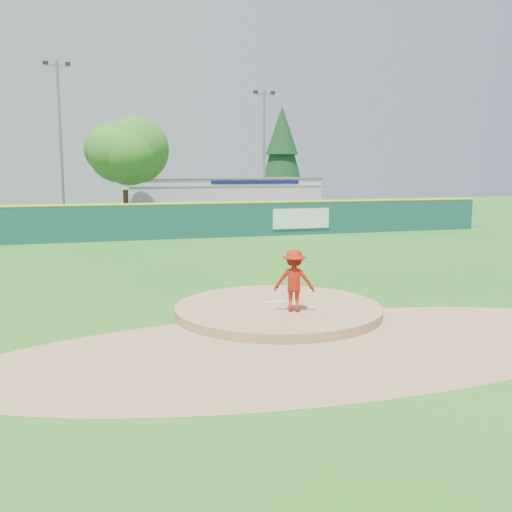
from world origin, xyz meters
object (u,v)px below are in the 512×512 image
object	(u,v)px
pitcher	(294,281)
light_pole_left	(60,138)
deciduous_tree	(124,160)
light_pole_right	(264,149)
van	(253,218)
conifer_tree	(282,153)
pool_building_grp	(218,198)

from	to	relation	value
pitcher	light_pole_left	bearing A→B (deg)	-53.41
deciduous_tree	light_pole_left	distance (m)	4.72
light_pole_right	van	bearing A→B (deg)	-115.60
van	conifer_tree	bearing A→B (deg)	-28.56
pitcher	conifer_tree	size ratio (longest dim) A/B	0.17
van	pitcher	bearing A→B (deg)	165.00
pitcher	van	size ratio (longest dim) A/B	0.35
pool_building_grp	light_pole_left	bearing A→B (deg)	-157.40
light_pole_right	conifer_tree	bearing A→B (deg)	60.26
pitcher	deciduous_tree	world-z (taller)	deciduous_tree
van	light_pole_right	xyz separation A→B (m)	(2.55, 5.31, 4.89)
deciduous_tree	conifer_tree	distance (m)	18.63
pitcher	pool_building_grp	bearing A→B (deg)	-76.06
pool_building_grp	deciduous_tree	world-z (taller)	deciduous_tree
conifer_tree	light_pole_right	xyz separation A→B (m)	(-4.00, -7.00, 0.00)
pitcher	light_pole_left	world-z (taller)	light_pole_left
van	light_pole_right	world-z (taller)	light_pole_right
pitcher	light_pole_right	distance (m)	31.34
light_pole_left	light_pole_right	size ratio (longest dim) A/B	1.10
pitcher	pool_building_grp	xyz separation A→B (m)	(5.83, 32.73, 0.62)
van	deciduous_tree	bearing A→B (deg)	80.59
pool_building_grp	van	bearing A→B (deg)	-86.87
van	conifer_tree	world-z (taller)	conifer_tree
light_pole_left	pool_building_grp	bearing A→B (deg)	22.60
deciduous_tree	van	bearing A→B (deg)	-8.84
pitcher	conifer_tree	world-z (taller)	conifer_tree
van	pool_building_grp	distance (m)	8.38
pool_building_grp	light_pole_left	size ratio (longest dim) A/B	1.38
van	light_pole_left	bearing A→B (deg)	74.53
pitcher	pool_building_grp	world-z (taller)	pool_building_grp
pool_building_grp	pitcher	bearing A→B (deg)	-100.10
pool_building_grp	conifer_tree	world-z (taller)	conifer_tree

